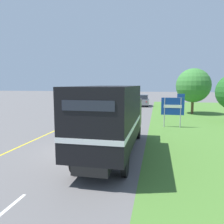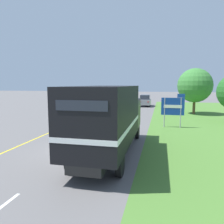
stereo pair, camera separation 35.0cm
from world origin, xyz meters
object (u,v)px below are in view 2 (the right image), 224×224
Objects in this scene: horse_trailer_truck at (109,117)px; lead_car_grey_ahead at (145,100)px; highway_sign at (173,107)px; roadside_tree_mid at (195,85)px; lead_car_white at (108,106)px.

horse_trailer_truck reaches higher than lead_car_grey_ahead.
horse_trailer_truck is at bearing -113.15° from highway_sign.
roadside_tree_mid is (6.65, 18.13, 1.55)m from horse_trailer_truck.
roadside_tree_mid is (10.73, 1.57, 2.66)m from lead_car_white.
lead_car_white is (-4.07, 16.56, -1.11)m from horse_trailer_truck.
roadside_tree_mid is at bearing 69.84° from horse_trailer_truck.
lead_car_grey_ahead is 11.12m from roadside_tree_mid.
horse_trailer_truck reaches higher than highway_sign.
roadside_tree_mid reaches higher than highway_sign.
horse_trailer_truck is 17.09m from lead_car_white.
lead_car_grey_ahead is (-0.07, 26.60, -1.05)m from horse_trailer_truck.
lead_car_white is at bearing -111.74° from lead_car_grey_ahead.
roadside_tree_mid reaches higher than horse_trailer_truck.
horse_trailer_truck is 19.37m from roadside_tree_mid.
lead_car_grey_ahead is 18.52m from highway_sign.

